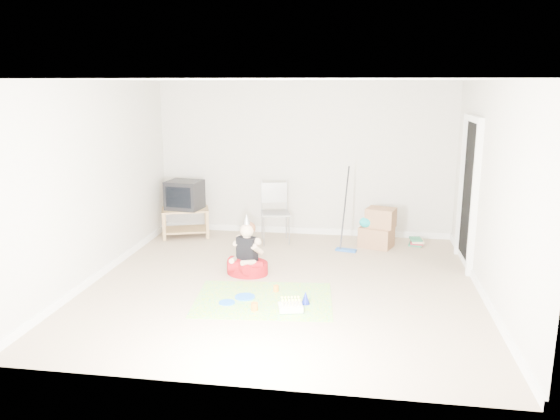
# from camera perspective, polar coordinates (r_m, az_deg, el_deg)

# --- Properties ---
(ground) EXTENTS (5.00, 5.00, 0.00)m
(ground) POSITION_cam_1_polar(r_m,az_deg,el_deg) (7.19, 0.31, -7.75)
(ground) COLOR tan
(ground) RESTS_ON ground
(doorway_recess) EXTENTS (0.02, 0.90, 2.05)m
(doorway_recess) POSITION_cam_1_polar(r_m,az_deg,el_deg) (8.14, 19.16, 1.50)
(doorway_recess) COLOR black
(doorway_recess) RESTS_ON ground
(tv_stand) EXTENTS (0.89, 0.71, 0.48)m
(tv_stand) POSITION_cam_1_polar(r_m,az_deg,el_deg) (9.42, -9.84, -1.05)
(tv_stand) COLOR #A47D4A
(tv_stand) RESTS_ON ground
(crt_tv) EXTENTS (0.62, 0.54, 0.48)m
(crt_tv) POSITION_cam_1_polar(r_m,az_deg,el_deg) (9.32, -9.94, 1.57)
(crt_tv) COLOR black
(crt_tv) RESTS_ON tv_stand
(folding_chair) EXTENTS (0.55, 0.53, 1.00)m
(folding_chair) POSITION_cam_1_polar(r_m,az_deg,el_deg) (8.91, -0.49, -0.34)
(folding_chair) COLOR gray
(folding_chair) RESTS_ON ground
(cardboard_boxes) EXTENTS (0.61, 0.53, 0.63)m
(cardboard_boxes) POSITION_cam_1_polar(r_m,az_deg,el_deg) (8.83, 10.17, -1.91)
(cardboard_boxes) COLOR #9C6F4B
(cardboard_boxes) RESTS_ON ground
(floor_mop) EXTENTS (0.34, 0.42, 1.29)m
(floor_mop) POSITION_cam_1_polar(r_m,az_deg,el_deg) (8.54, 6.96, -2.62)
(floor_mop) COLOR blue
(floor_mop) RESTS_ON ground
(book_pile) EXTENTS (0.25, 0.30, 0.12)m
(book_pile) POSITION_cam_1_polar(r_m,az_deg,el_deg) (9.13, 14.10, -3.22)
(book_pile) COLOR #297B53
(book_pile) RESTS_ON ground
(seated_woman) EXTENTS (0.76, 0.76, 0.85)m
(seated_woman) POSITION_cam_1_polar(r_m,az_deg,el_deg) (7.54, -3.44, -5.28)
(seated_woman) COLOR #A20E15
(seated_woman) RESTS_ON ground
(party_mat) EXTENTS (1.75, 1.34, 0.01)m
(party_mat) POSITION_cam_1_polar(r_m,az_deg,el_deg) (6.71, -1.73, -9.33)
(party_mat) COLOR #E32F92
(party_mat) RESTS_ON ground
(birthday_cake) EXTENTS (0.31, 0.27, 0.14)m
(birthday_cake) POSITION_cam_1_polar(r_m,az_deg,el_deg) (6.38, 1.11, -10.21)
(birthday_cake) COLOR white
(birthday_cake) RESTS_ON party_mat
(blue_plate_near) EXTENTS (0.32, 0.32, 0.01)m
(blue_plate_near) POSITION_cam_1_polar(r_m,az_deg,el_deg) (6.77, -3.68, -9.04)
(blue_plate_near) COLOR blue
(blue_plate_near) RESTS_ON party_mat
(blue_plate_far) EXTENTS (0.23, 0.23, 0.01)m
(blue_plate_far) POSITION_cam_1_polar(r_m,az_deg,el_deg) (6.63, -5.57, -9.59)
(blue_plate_far) COLOR blue
(blue_plate_far) RESTS_ON party_mat
(orange_cup_near) EXTENTS (0.07, 0.07, 0.08)m
(orange_cup_near) POSITION_cam_1_polar(r_m,az_deg,el_deg) (6.93, -0.41, -8.19)
(orange_cup_near) COLOR orange
(orange_cup_near) RESTS_ON party_mat
(orange_cup_far) EXTENTS (0.09, 0.09, 0.09)m
(orange_cup_far) POSITION_cam_1_polar(r_m,az_deg,el_deg) (6.39, -2.68, -10.05)
(orange_cup_far) COLOR orange
(orange_cup_far) RESTS_ON party_mat
(blue_party_hat) EXTENTS (0.13, 0.13, 0.16)m
(blue_party_hat) POSITION_cam_1_polar(r_m,az_deg,el_deg) (6.55, 2.69, -9.13)
(blue_party_hat) COLOR #1B29BD
(blue_party_hat) RESTS_ON party_mat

